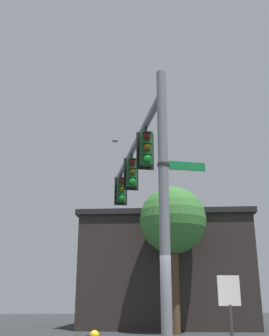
% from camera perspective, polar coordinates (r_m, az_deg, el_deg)
% --- Properties ---
extents(signal_pole, '(0.25, 0.25, 7.37)m').
position_cam_1_polar(signal_pole, '(9.84, 4.20, -5.34)').
color(signal_pole, slate).
rests_on(signal_pole, ground).
extents(mast_arm, '(0.41, 7.80, 0.20)m').
position_cam_1_polar(mast_arm, '(14.38, 0.00, 3.04)').
color(mast_arm, slate).
extents(traffic_light_nearest_pole, '(0.54, 0.49, 1.31)m').
position_cam_1_polar(traffic_light_nearest_pole, '(12.31, 1.66, 2.77)').
color(traffic_light_nearest_pole, black).
extents(traffic_light_mid_inner, '(0.54, 0.49, 1.31)m').
position_cam_1_polar(traffic_light_mid_inner, '(14.60, -0.38, -0.63)').
color(traffic_light_mid_inner, black).
extents(traffic_light_mid_outer, '(0.54, 0.49, 1.31)m').
position_cam_1_polar(traffic_light_mid_outer, '(16.94, -1.87, -3.09)').
color(traffic_light_mid_outer, black).
extents(street_name_sign, '(1.24, 0.29, 0.22)m').
position_cam_1_polar(street_name_sign, '(10.20, 5.70, 0.36)').
color(street_name_sign, '#147238').
extents(bird_flying, '(0.33, 0.25, 0.11)m').
position_cam_1_polar(bird_flying, '(18.28, -2.74, 3.81)').
color(bird_flying, '#4C4742').
extents(storefront_building, '(11.41, 10.70, 6.24)m').
position_cam_1_polar(storefront_building, '(25.54, 4.49, -14.42)').
color(storefront_building, '#282321').
rests_on(storefront_building, ground).
extents(tree_by_storefront, '(3.33, 3.33, 6.98)m').
position_cam_1_polar(tree_by_storefront, '(20.44, 5.43, -7.50)').
color(tree_by_storefront, '#4C3823').
rests_on(tree_by_storefront, ground).
extents(historical_marker, '(0.60, 0.08, 2.13)m').
position_cam_1_polar(historical_marker, '(11.23, 13.31, -18.24)').
color(historical_marker, '#333333').
rests_on(historical_marker, ground).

